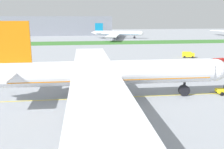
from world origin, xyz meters
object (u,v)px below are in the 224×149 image
at_px(airliner_foreground, 102,73).
at_px(service_truck_baggage_loader, 221,62).
at_px(ground_crew_wingwalker_port, 78,133).
at_px(ground_crew_marshaller_front, 70,133).
at_px(service_truck_fuel_bowser, 188,54).
at_px(ground_crew_wingwalker_starboard, 97,139).
at_px(parked_airliner_far_centre, 117,33).

bearing_deg(airliner_foreground, service_truck_baggage_loader, 34.17).
bearing_deg(ground_crew_wingwalker_port, service_truck_baggage_loader, 43.95).
distance_m(ground_crew_wingwalker_port, ground_crew_marshaller_front, 1.15).
distance_m(airliner_foreground, service_truck_fuel_bowser, 67.90).
bearing_deg(airliner_foreground, ground_crew_marshaller_front, -109.48).
bearing_deg(service_truck_baggage_loader, ground_crew_wingwalker_starboard, -133.17).
bearing_deg(ground_crew_wingwalker_port, parked_airliner_far_centre, 80.06).
relative_size(ground_crew_wingwalker_port, service_truck_baggage_loader, 0.25).
bearing_deg(service_truck_baggage_loader, airliner_foreground, -145.83).
bearing_deg(parked_airliner_far_centre, service_truck_baggage_loader, -79.58).
bearing_deg(service_truck_fuel_bowser, airliner_foreground, -129.45).
xyz_separation_m(ground_crew_wingwalker_port, parked_airliner_far_centre, (30.14, 172.07, 3.24)).
relative_size(ground_crew_wingwalker_port, ground_crew_wingwalker_starboard, 0.97).
height_order(airliner_foreground, ground_crew_marshaller_front, airliner_foreground).
xyz_separation_m(service_truck_baggage_loader, service_truck_fuel_bowser, (-4.07, 20.34, -0.18)).
height_order(airliner_foreground, parked_airliner_far_centre, airliner_foreground).
xyz_separation_m(ground_crew_marshaller_front, ground_crew_wingwalker_starboard, (3.91, -2.69, 0.04)).
xyz_separation_m(service_truck_baggage_loader, parked_airliner_far_centre, (-22.34, 121.47, 2.63)).
bearing_deg(service_truck_baggage_loader, ground_crew_marshaller_front, -136.83).
xyz_separation_m(ground_crew_wingwalker_starboard, parked_airliner_far_centre, (27.34, 174.44, 3.21)).
relative_size(ground_crew_marshaller_front, parked_airliner_far_centre, 0.02).
distance_m(service_truck_baggage_loader, service_truck_fuel_bowser, 20.74).
height_order(airliner_foreground, ground_crew_wingwalker_port, airliner_foreground).
relative_size(airliner_foreground, service_truck_fuel_bowser, 16.34).
bearing_deg(ground_crew_wingwalker_starboard, ground_crew_marshaller_front, 145.44).
bearing_deg(service_truck_fuel_bowser, service_truck_baggage_loader, -78.69).
xyz_separation_m(airliner_foreground, service_truck_fuel_bowser, (43.05, 52.32, -4.46)).
xyz_separation_m(ground_crew_wingwalker_port, ground_crew_wingwalker_starboard, (2.80, -2.37, 0.04)).
relative_size(airliner_foreground, service_truck_baggage_loader, 14.01).
relative_size(ground_crew_marshaller_front, service_truck_baggage_loader, 0.25).
height_order(service_truck_baggage_loader, parked_airliner_far_centre, parked_airliner_far_centre).
distance_m(airliner_foreground, ground_crew_marshaller_front, 20.02).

